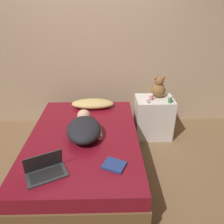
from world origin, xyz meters
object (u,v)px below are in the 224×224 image
Objects in this scene: laptop at (45,170)px; bottle_pink at (151,97)px; teddy_bear at (159,88)px; bottle_green at (170,99)px; book at (114,165)px; person_lying at (84,128)px; pillow at (93,104)px; bottle_white at (148,101)px.

laptop is 4.41× the size of bottle_pink.
bottle_pink is (-0.12, -0.12, -0.09)m from teddy_bear.
book is at bearing -125.87° from bottle_green.
bottle_green is at bearing -60.52° from teddy_bear.
teddy_bear is 0.20m from bottle_pink.
person_lying is at bearing -153.66° from bottle_green.
bottle_green is at bearing 54.13° from book.
book is (-0.69, -1.35, -0.27)m from teddy_bear.
bottle_green reaches higher than person_lying.
laptop is at bearing -132.66° from teddy_bear.
bottle_pink is at bearing 30.99° from person_lying.
book is (0.28, -1.31, -0.05)m from pillow.
bottle_green is at bearing 2.59° from bottle_white.
bottle_pink is at bearing 158.55° from bottle_green.
bottle_pink reaches higher than bottle_white.
bottle_pink reaches higher than person_lying.
bottle_white reaches higher than laptop.
bottle_white is (0.83, 0.56, 0.08)m from person_lying.
person_lying is 7.93× the size of bottle_pink.
bottle_pink reaches higher than pillow.
laptop is at bearing -133.21° from bottle_white.
bottle_green reaches higher than bottle_white.
laptop is 1.79m from bottle_pink.
bottle_green is (1.45, 1.22, 0.15)m from laptop.
bottle_green is at bearing 13.85° from laptop.
teddy_bear reaches higher than bottle_green.
bottle_pink is at bearing 65.10° from book.
person_lying is 2.84× the size of book.
laptop is 3.91× the size of bottle_green.
bottle_green reaches higher than laptop.
pillow is 1.52× the size of laptop.
bottle_green is (1.09, -0.18, 0.14)m from pillow.
teddy_bear is 0.27m from bottle_green.
bottle_white is at bearing 20.54° from laptop.
pillow is 9.41× the size of bottle_white.
teddy_bear is at bearing 2.34° from pillow.
bottle_green is (1.15, 0.57, 0.10)m from person_lying.
teddy_bear reaches higher than bottle_pink.
teddy_bear is (1.32, 1.44, 0.24)m from laptop.
pillow is 1.96× the size of teddy_bear.
pillow is 0.86m from bottle_pink.
laptop is 1.58× the size of book.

